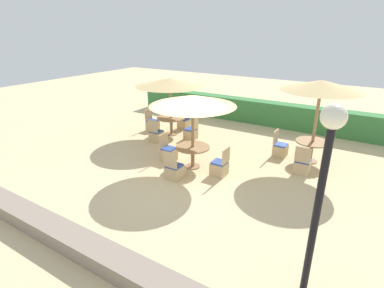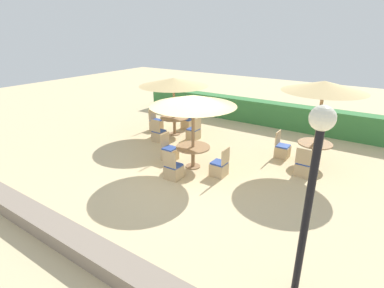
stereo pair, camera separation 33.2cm
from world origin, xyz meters
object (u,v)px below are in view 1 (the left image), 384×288
(parasol_back_left, at_px, (170,82))
(parasol_center, at_px, (193,101))
(patio_chair_center_south, at_px, (174,171))
(lamp_post, at_px, (324,169))
(patio_chair_back_left_west, at_px, (152,124))
(round_table_back_left, at_px, (171,121))
(patio_chair_back_left_east, at_px, (191,133))
(patio_chair_center_east, at_px, (220,167))
(patio_chair_back_right_west, at_px, (280,149))
(round_table_back_right, at_px, (312,145))
(parasol_back_right, at_px, (321,86))
(patio_chair_back_left_south, at_px, (156,135))
(round_table_center, at_px, (193,151))
(patio_chair_center_west, at_px, (168,153))
(patio_chair_back_right_south, at_px, (302,166))
(patio_chair_back_left_north, at_px, (184,123))

(parasol_back_left, height_order, parasol_center, parasol_back_left)
(patio_chair_center_south, bearing_deg, lamp_post, -27.42)
(lamp_post, distance_m, patio_chair_back_left_west, 9.78)
(round_table_back_left, relative_size, patio_chair_back_left_east, 1.28)
(round_table_back_left, height_order, patio_chair_center_east, patio_chair_center_east)
(patio_chair_back_right_west, bearing_deg, patio_chair_center_south, -32.82)
(round_table_back_right, bearing_deg, round_table_back_left, -177.88)
(parasol_back_left, distance_m, patio_chair_back_left_east, 2.22)
(patio_chair_center_south, height_order, parasol_back_right, parasol_back_right)
(patio_chair_back_left_south, xyz_separation_m, round_table_center, (2.48, -1.23, 0.31))
(patio_chair_back_left_east, distance_m, parasol_center, 3.28)
(parasol_center, distance_m, round_table_center, 1.64)
(patio_chair_center_east, height_order, patio_chair_center_west, same)
(patio_chair_back_right_south, bearing_deg, patio_chair_back_left_east, 169.97)
(lamp_post, distance_m, round_table_back_left, 8.84)
(patio_chair_center_south, distance_m, round_table_back_right, 4.76)
(round_table_back_left, bearing_deg, parasol_back_right, 2.12)
(round_table_center, bearing_deg, patio_chair_back_right_west, 48.14)
(lamp_post, height_order, round_table_back_left, lamp_post)
(patio_chair_back_left_east, bearing_deg, patio_chair_center_south, -156.45)
(patio_chair_center_west, bearing_deg, patio_chair_back_right_west, 127.08)
(patio_chair_back_left_south, distance_m, round_table_center, 2.78)
(parasol_center, relative_size, patio_chair_center_east, 2.89)
(patio_chair_back_left_south, height_order, patio_chair_center_west, same)
(patio_chair_back_left_north, bearing_deg, patio_chair_back_left_south, 89.88)
(patio_chair_back_left_east, xyz_separation_m, patio_chair_back_right_south, (4.60, -0.81, 0.00))
(parasol_center, xyz_separation_m, parasol_back_right, (3.20, 2.47, 0.38))
(patio_chair_back_right_south, bearing_deg, round_table_back_left, 171.28)
(round_table_center, bearing_deg, parasol_center, 180.00)
(patio_chair_center_east, bearing_deg, parasol_back_right, -40.72)
(round_table_back_right, xyz_separation_m, patio_chair_back_right_south, (-0.03, -1.07, -0.32))
(lamp_post, distance_m, patio_chair_back_right_south, 5.19)
(parasol_back_right, bearing_deg, patio_chair_back_right_west, -176.90)
(patio_chair_center_west, bearing_deg, lamp_post, 58.18)
(parasol_back_left, distance_m, parasol_center, 3.34)
(patio_chair_back_left_west, distance_m, round_table_center, 4.24)
(patio_chair_center_west, bearing_deg, patio_chair_center_east, 87.54)
(patio_chair_center_south, bearing_deg, patio_chair_center_east, 41.62)
(round_table_back_right, bearing_deg, patio_chair_center_south, -133.00)
(patio_chair_back_left_north, xyz_separation_m, parasol_center, (2.47, -3.27, 1.95))
(patio_chair_back_left_west, bearing_deg, parasol_back_left, 87.17)
(parasol_center, relative_size, patio_chair_back_right_west, 2.89)
(patio_chair_back_left_south, height_order, patio_chair_back_left_east, same)
(patio_chair_center_south, bearing_deg, parasol_back_left, 126.55)
(patio_chair_center_south, bearing_deg, round_table_center, 87.71)
(patio_chair_back_left_east, bearing_deg, round_table_back_left, 87.30)
(round_table_back_left, bearing_deg, patio_chair_center_east, -33.70)
(patio_chair_back_left_east, relative_size, patio_chair_back_right_south, 1.00)
(patio_chair_back_left_east, height_order, patio_chair_center_east, same)
(parasol_center, xyz_separation_m, patio_chair_center_south, (-0.04, -1.00, -1.95))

